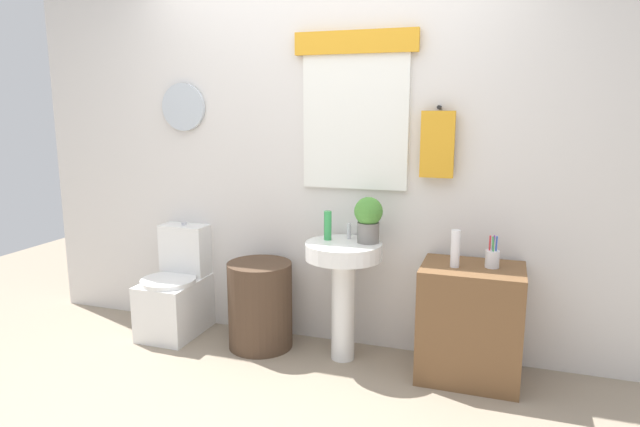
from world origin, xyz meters
The scene contains 11 objects.
ground_plane centered at (0.00, 0.00, 0.00)m, with size 8.00×8.00×0.00m, color gray.
back_wall centered at (0.00, 1.15, 1.31)m, with size 4.40×0.18×2.60m.
toilet centered at (-1.03, 0.89, 0.29)m, with size 0.38×0.51×0.78m.
laundry_hamper centered at (-0.36, 0.85, 0.29)m, with size 0.43×0.43×0.58m, color #4C3828.
pedestal_sink centered at (0.22, 0.85, 0.56)m, with size 0.48×0.48×0.76m.
faucet centered at (0.22, 0.97, 0.81)m, with size 0.03×0.03×0.10m, color silver.
wooden_cabinet centered at (1.00, 0.85, 0.34)m, with size 0.58×0.44×0.69m, color brown.
soap_bottle centered at (0.10, 0.90, 0.86)m, with size 0.05×0.05×0.18m, color green.
potted_plant centered at (0.36, 0.91, 0.92)m, with size 0.18×0.18×0.29m.
lotion_bottle centered at (0.90, 0.81, 0.79)m, with size 0.05×0.05×0.22m, color white.
toothbrush_cup centered at (1.10, 0.87, 0.74)m, with size 0.08×0.08×0.19m.
Camera 1 is at (1.14, -2.33, 1.59)m, focal length 30.87 mm.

